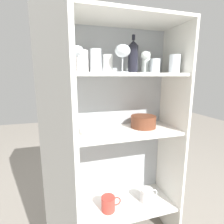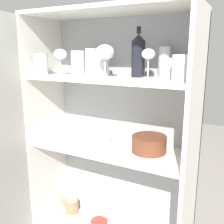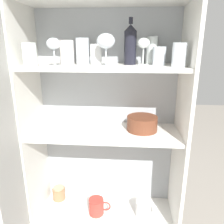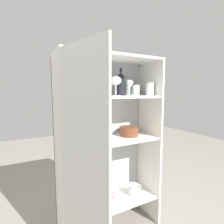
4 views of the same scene
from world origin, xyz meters
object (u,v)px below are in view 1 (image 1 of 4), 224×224
at_px(plate_stack_white, 97,129).
at_px(mixing_bowl_large, 143,121).
at_px(wine_bottle, 133,57).
at_px(coffee_mug_primary, 108,204).
at_px(storage_jar, 66,201).

relative_size(plate_stack_white, mixing_bowl_large, 1.24).
bearing_deg(plate_stack_white, wine_bottle, 8.58).
distance_m(wine_bottle, mixing_bowl_large, 0.45).
xyz_separation_m(plate_stack_white, coffee_mug_primary, (0.07, -0.03, -0.54)).
height_order(plate_stack_white, storage_jar, plate_stack_white).
distance_m(plate_stack_white, storage_jar, 0.60).
height_order(coffee_mug_primary, storage_jar, coffee_mug_primary).
bearing_deg(storage_jar, mixing_bowl_large, -6.96).
distance_m(plate_stack_white, mixing_bowl_large, 0.34).
bearing_deg(storage_jar, wine_bottle, -5.43).
bearing_deg(storage_jar, coffee_mug_primary, -22.42).
xyz_separation_m(coffee_mug_primary, storage_jar, (-0.29, 0.12, -0.01)).
distance_m(mixing_bowl_large, storage_jar, 0.80).
bearing_deg(coffee_mug_primary, plate_stack_white, 153.17).
height_order(wine_bottle, plate_stack_white, wine_bottle).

